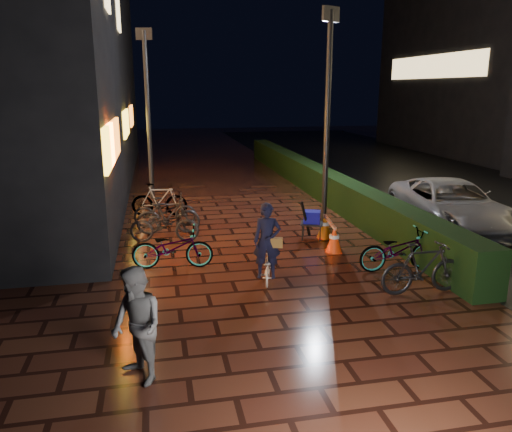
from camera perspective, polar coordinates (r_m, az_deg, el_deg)
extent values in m
plane|color=#381911|center=(10.39, 3.35, -7.01)|extent=(80.00, 80.00, 0.00)
cube|color=black|center=(18.78, 26.65, 1.22)|extent=(11.00, 60.00, 0.01)
cube|color=black|center=(18.59, 6.93, 4.10)|extent=(0.70, 20.00, 1.00)
imported|color=#5E5D60|center=(6.81, -13.45, -12.13)|extent=(0.91, 0.97, 1.59)
imported|color=#9D9EA2|center=(14.77, 21.35, 1.19)|extent=(2.86, 5.02, 1.32)
cube|color=yellow|center=(10.95, -16.47, 7.58)|extent=(0.08, 2.00, 0.90)
cube|color=orange|center=(12.44, -15.93, 8.37)|extent=(0.08, 3.00, 0.90)
cube|color=yellow|center=(18.41, -14.63, 10.24)|extent=(0.08, 2.80, 0.90)
cube|color=orange|center=(23.39, -14.05, 11.07)|extent=(0.08, 2.20, 0.90)
cube|color=#FFD88C|center=(18.03, -15.48, 21.60)|extent=(0.06, 1.20, 1.20)
cube|color=black|center=(34.04, 25.99, 18.44)|extent=(8.00, 14.00, 14.00)
cube|color=#FFD88C|center=(31.69, 19.51, 15.80)|extent=(0.06, 10.00, 1.30)
cylinder|color=black|center=(14.29, 8.13, 10.71)|extent=(0.21, 0.21, 5.81)
cube|color=black|center=(14.39, 8.55, 21.87)|extent=(0.55, 0.30, 0.39)
cylinder|color=black|center=(17.73, -12.19, 10.93)|extent=(0.18, 0.18, 5.63)
cube|color=black|center=(17.78, -12.68, 19.65)|extent=(0.55, 0.21, 0.38)
imported|color=silver|center=(10.13, 1.27, -5.77)|extent=(0.66, 1.20, 0.60)
imported|color=black|center=(9.86, 1.28, -2.85)|extent=(0.63, 0.49, 1.52)
cube|color=brown|center=(9.85, 2.30, -3.05)|extent=(0.28, 0.17, 0.19)
cone|color=#FF3E0D|center=(11.98, 8.91, -2.65)|extent=(0.39, 0.39, 0.63)
cone|color=orange|center=(13.07, 7.87, -1.16)|extent=(0.39, 0.39, 0.63)
cube|color=#FE330D|center=(12.07, 8.86, -4.01)|extent=(0.39, 0.39, 0.03)
cube|color=#FF280D|center=(13.16, 7.82, -2.42)|extent=(0.39, 0.39, 0.03)
cube|color=red|center=(12.45, 8.41, -0.65)|extent=(0.26, 1.34, 0.06)
cube|color=black|center=(12.92, 6.40, -0.86)|extent=(0.69, 0.63, 0.04)
cylinder|color=black|center=(12.81, 5.31, -1.96)|extent=(0.04, 0.04, 0.39)
cylinder|color=black|center=(12.79, 7.34, -2.05)|extent=(0.04, 0.04, 0.39)
cylinder|color=black|center=(13.16, 5.43, -1.51)|extent=(0.04, 0.04, 0.39)
cylinder|color=black|center=(13.14, 7.40, -1.60)|extent=(0.04, 0.04, 0.39)
cube|color=#0D0B9A|center=(12.87, 6.42, -0.11)|extent=(0.51, 0.47, 0.31)
cylinder|color=black|center=(12.74, 5.68, -0.34)|extent=(0.39, 0.32, 0.99)
imported|color=black|center=(15.41, -10.99, 1.83)|extent=(1.74, 0.76, 1.01)
imported|color=black|center=(12.78, -10.44, -0.96)|extent=(1.81, 0.88, 0.91)
imported|color=black|center=(14.26, -10.36, 0.64)|extent=(1.76, 0.68, 0.91)
imported|color=black|center=(10.92, -9.53, -3.59)|extent=(1.79, 0.79, 0.91)
imported|color=black|center=(13.45, -10.00, 0.05)|extent=(1.71, 0.58, 1.01)
imported|color=black|center=(9.94, 18.55, -5.67)|extent=(1.69, 0.48, 1.01)
imported|color=black|center=(11.04, 15.96, -3.75)|extent=(1.75, 0.64, 0.91)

